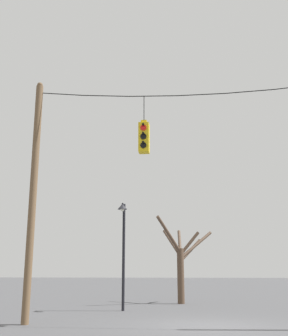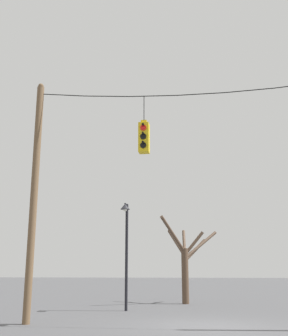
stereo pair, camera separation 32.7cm
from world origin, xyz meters
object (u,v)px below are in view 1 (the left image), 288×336
Objects in this scene: traffic_light_over_intersection at (144,137)px; street_lamp at (123,235)px; utility_pole_left at (33,196)px; bare_tree at (182,260)px.

street_lamp is (-1.46, 4.77, -2.78)m from traffic_light_over_intersection.
utility_pole_left is 1.87× the size of bare_tree.
utility_pole_left reaches higher than bare_tree.
utility_pole_left is 4.13m from traffic_light_over_intersection.
traffic_light_over_intersection is (3.69, -0.01, 1.87)m from utility_pole_left.
street_lamp is 1.04× the size of bare_tree.
traffic_light_over_intersection is at bearing -0.13° from utility_pole_left.
bare_tree is (0.87, 9.35, -3.70)m from traffic_light_over_intersection.
street_lamp is at bearing 107.05° from traffic_light_over_intersection.
traffic_light_over_intersection is at bearing -95.33° from bare_tree.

